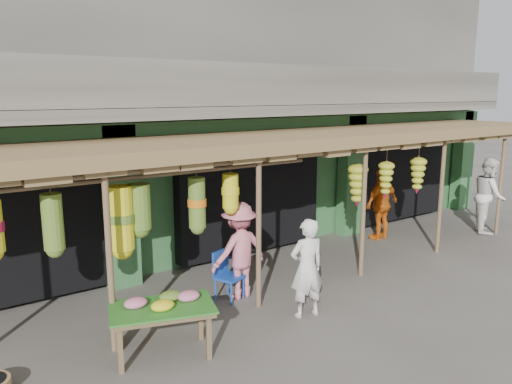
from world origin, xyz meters
TOP-DOWN VIEW (x-y plane):
  - ground at (0.00, 0.00)m, footprint 80.00×80.00m
  - building at (-0.00, 4.87)m, footprint 16.40×6.80m
  - awning at (-0.16, 0.80)m, footprint 14.00×2.70m
  - flower_table at (-3.48, -0.71)m, footprint 1.58×1.21m
  - blue_chair at (-1.77, 0.41)m, footprint 0.52×0.53m
  - basket_right at (-2.93, 0.53)m, footprint 0.64×0.64m
  - person_front at (-1.08, -0.93)m, footprint 0.65×0.49m
  - person_right at (6.00, 0.07)m, footprint 1.20×1.17m
  - person_vendor at (3.27, 1.25)m, footprint 1.06×0.46m
  - person_shopper at (-1.53, 0.34)m, footprint 1.13×0.69m

SIDE VIEW (x-z plane):
  - ground at x=0.00m, z-range 0.00..0.00m
  - basket_right at x=-2.93m, z-range 0.00..0.22m
  - blue_chair at x=-1.77m, z-range 0.05..0.91m
  - flower_table at x=-3.48m, z-range 0.26..1.09m
  - person_front at x=-1.08m, z-range 0.00..1.62m
  - person_shopper at x=-1.53m, z-range 0.00..1.70m
  - person_vendor at x=3.27m, z-range 0.00..1.79m
  - person_right at x=6.00m, z-range 0.00..1.95m
  - awning at x=-0.16m, z-range 1.18..3.97m
  - building at x=0.00m, z-range -0.13..6.87m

